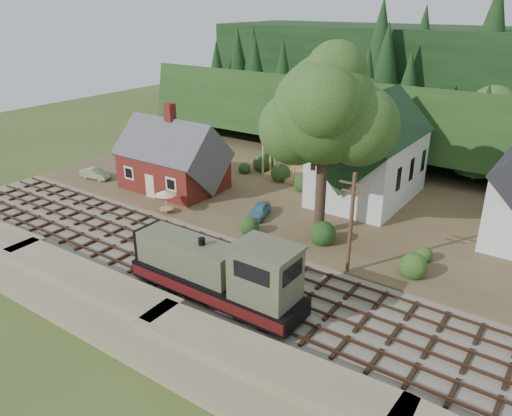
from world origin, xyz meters
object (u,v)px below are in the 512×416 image
Objects in this scene: locomotive at (221,273)px; car_green at (96,173)px; car_blue at (259,210)px; patio_set at (165,194)px.

car_green is at bearing 157.77° from locomotive.
locomotive is at bearing -83.07° from car_blue.
patio_set is (13.39, -2.47, 1.32)m from car_green.
car_blue is at bearing 28.93° from patio_set.
locomotive is 3.46× the size of car_green.
car_blue is 21.18m from car_green.
locomotive reaches higher than car_green.
patio_set reaches higher than car_green.
patio_set is (-13.46, 8.50, -0.00)m from locomotive.
patio_set is at bearing 147.72° from locomotive.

